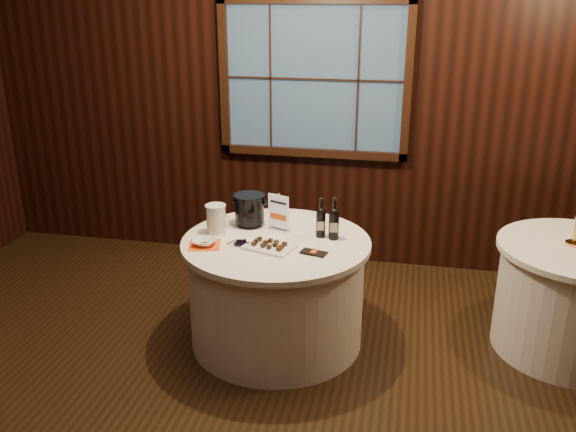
% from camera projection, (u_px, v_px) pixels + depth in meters
% --- Properties ---
extents(ground, '(6.00, 6.00, 0.00)m').
position_uv_depth(ground, '(238.00, 431.00, 3.46)').
color(ground, black).
rests_on(ground, ground).
extents(back_wall, '(6.00, 0.10, 3.00)m').
position_uv_depth(back_wall, '(314.00, 91.00, 5.20)').
color(back_wall, black).
rests_on(back_wall, ground).
extents(main_table, '(1.28, 1.28, 0.77)m').
position_uv_depth(main_table, '(276.00, 291.00, 4.24)').
color(main_table, white).
rests_on(main_table, ground).
extents(side_table, '(1.08, 1.08, 0.77)m').
position_uv_depth(side_table, '(573.00, 299.00, 4.13)').
color(side_table, white).
rests_on(side_table, ground).
extents(sign_stand, '(0.16, 0.13, 0.27)m').
position_uv_depth(sign_stand, '(279.00, 218.00, 4.24)').
color(sign_stand, silver).
rests_on(sign_stand, main_table).
extents(port_bottle_left, '(0.07, 0.07, 0.27)m').
position_uv_depth(port_bottle_left, '(321.00, 220.00, 4.13)').
color(port_bottle_left, black).
rests_on(port_bottle_left, main_table).
extents(port_bottle_right, '(0.07, 0.07, 0.29)m').
position_uv_depth(port_bottle_right, '(334.00, 221.00, 4.08)').
color(port_bottle_right, black).
rests_on(port_bottle_right, main_table).
extents(ice_bucket, '(0.22, 0.22, 0.23)m').
position_uv_depth(ice_bucket, '(250.00, 209.00, 4.33)').
color(ice_bucket, black).
rests_on(ice_bucket, main_table).
extents(chocolate_plate, '(0.36, 0.29, 0.04)m').
position_uv_depth(chocolate_plate, '(269.00, 246.00, 3.97)').
color(chocolate_plate, white).
rests_on(chocolate_plate, main_table).
extents(chocolate_box, '(0.18, 0.12, 0.01)m').
position_uv_depth(chocolate_box, '(314.00, 253.00, 3.89)').
color(chocolate_box, black).
rests_on(chocolate_box, main_table).
extents(grape_bunch, '(0.17, 0.08, 0.04)m').
position_uv_depth(grape_bunch, '(241.00, 243.00, 4.01)').
color(grape_bunch, black).
rests_on(grape_bunch, main_table).
extents(glass_pitcher, '(0.19, 0.14, 0.20)m').
position_uv_depth(glass_pitcher, '(216.00, 219.00, 4.19)').
color(glass_pitcher, white).
rests_on(glass_pitcher, main_table).
extents(orange_napkin, '(0.25, 0.25, 0.00)m').
position_uv_depth(orange_napkin, '(205.00, 245.00, 4.02)').
color(orange_napkin, '#FF4E15').
rests_on(orange_napkin, main_table).
extents(cracker_bowl, '(0.16, 0.16, 0.04)m').
position_uv_depth(cracker_bowl, '(204.00, 242.00, 4.01)').
color(cracker_bowl, white).
rests_on(cracker_bowl, orange_napkin).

